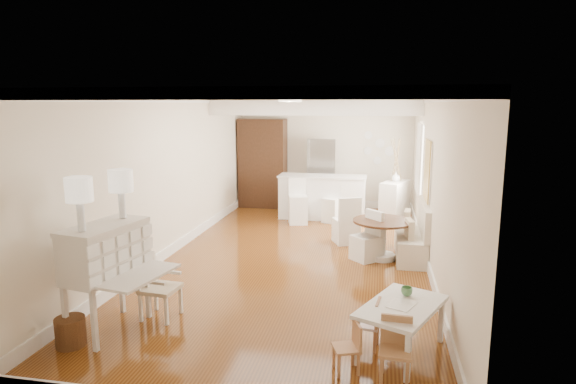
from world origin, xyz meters
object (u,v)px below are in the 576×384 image
(dining_table, at_px, (382,240))
(slip_chair_near, at_px, (366,236))
(kids_table, at_px, (401,329))
(fridge, at_px, (335,175))
(bar_stool_left, at_px, (298,202))
(pantry_cabinet, at_px, (263,163))
(wicker_basket, at_px, (70,332))
(kids_chair_c, at_px, (395,350))
(sideboard, at_px, (395,201))
(kids_chair_a, at_px, (346,347))
(slip_chair_far, at_px, (346,219))
(bar_stool_right, at_px, (332,203))
(secretary_bureau, at_px, (107,278))
(breakfast_counter, at_px, (322,197))
(gustavian_armchair, at_px, (160,287))
(kids_chair_b, at_px, (367,323))

(dining_table, relative_size, slip_chair_near, 1.19)
(kids_table, xyz_separation_m, fridge, (-1.39, 7.17, 0.62))
(kids_table, height_order, bar_stool_left, bar_stool_left)
(slip_chair_near, relative_size, pantry_cabinet, 0.37)
(wicker_basket, bearing_deg, kids_chair_c, -0.55)
(sideboard, bearing_deg, kids_chair_a, -73.77)
(slip_chair_far, xyz_separation_m, sideboard, (0.98, 2.14, -0.01))
(sideboard, bearing_deg, slip_chair_far, -92.84)
(wicker_basket, xyz_separation_m, pantry_cabinet, (0.33, 7.73, 0.99))
(dining_table, height_order, bar_stool_right, bar_stool_right)
(kids_chair_c, relative_size, slip_chair_far, 0.69)
(kids_chair_a, xyz_separation_m, bar_stool_right, (-0.77, 6.25, 0.18))
(secretary_bureau, relative_size, breakfast_counter, 0.64)
(pantry_cabinet, distance_m, sideboard, 3.57)
(kids_chair_a, bearing_deg, secretary_bureau, -117.90)
(slip_chair_far, height_order, bar_stool_right, slip_chair_far)
(sideboard, bearing_deg, kids_table, -69.18)
(wicker_basket, height_order, slip_chair_far, slip_chair_far)
(bar_stool_left, bearing_deg, gustavian_armchair, -114.55)
(bar_stool_left, bearing_deg, pantry_cabinet, 111.02)
(kids_chair_c, relative_size, bar_stool_left, 0.63)
(slip_chair_near, height_order, slip_chair_far, slip_chair_far)
(secretary_bureau, bearing_deg, pantry_cabinet, 99.77)
(slip_chair_far, xyz_separation_m, pantry_cabinet, (-2.41, 3.03, 0.69))
(kids_chair_a, xyz_separation_m, slip_chair_near, (0.08, 3.64, 0.17))
(slip_chair_near, bearing_deg, slip_chair_far, 158.61)
(kids_chair_a, xyz_separation_m, kids_chair_b, (0.19, 0.53, 0.02))
(secretary_bureau, distance_m, slip_chair_near, 4.38)
(kids_chair_b, relative_size, bar_stool_left, 0.57)
(wicker_basket, distance_m, bar_stool_right, 6.71)
(bar_stool_right, height_order, pantry_cabinet, pantry_cabinet)
(dining_table, relative_size, slip_chair_far, 1.11)
(breakfast_counter, xyz_separation_m, fridge, (0.20, 1.05, 0.39))
(kids_chair_c, height_order, slip_chair_far, slip_chair_far)
(breakfast_counter, relative_size, bar_stool_left, 2.01)
(wicker_basket, bearing_deg, kids_chair_b, 10.04)
(wicker_basket, distance_m, kids_chair_a, 3.07)
(wicker_basket, height_order, bar_stool_left, bar_stool_left)
(kids_chair_a, bearing_deg, gustavian_armchair, -129.27)
(dining_table, xyz_separation_m, bar_stool_right, (-1.13, 2.51, 0.10))
(kids_chair_c, bearing_deg, sideboard, 92.19)
(breakfast_counter, xyz_separation_m, bar_stool_left, (-0.47, -0.62, -0.01))
(secretary_bureau, relative_size, pantry_cabinet, 0.57)
(kids_chair_c, relative_size, sideboard, 0.67)
(bar_stool_right, bearing_deg, fridge, 115.13)
(kids_table, xyz_separation_m, bar_stool_right, (-1.33, 5.77, 0.17))
(kids_table, relative_size, kids_chair_c, 1.74)
(kids_chair_c, bearing_deg, pantry_cabinet, 116.09)
(secretary_bureau, xyz_separation_m, sideboard, (3.48, 6.41, -0.20))
(kids_chair_a, height_order, kids_chair_b, kids_chair_b)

